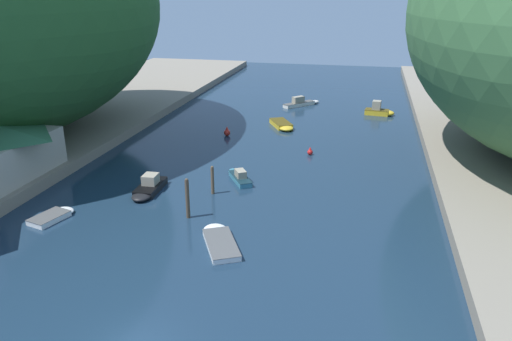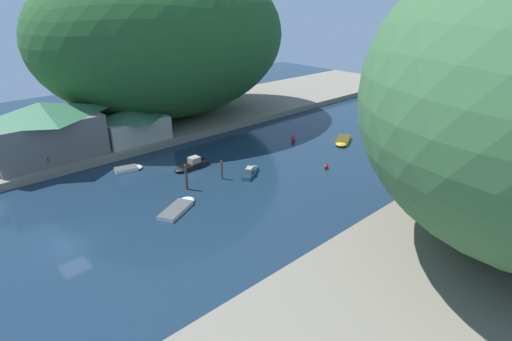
{
  "view_description": "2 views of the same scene",
  "coord_description": "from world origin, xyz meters",
  "px_view_note": "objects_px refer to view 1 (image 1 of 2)",
  "views": [
    {
      "loc": [
        10.17,
        -18.07,
        16.64
      ],
      "look_at": [
        1.16,
        21.65,
        1.49
      ],
      "focal_mm": 35.0,
      "sensor_mm": 36.0,
      "label": 1
    },
    {
      "loc": [
        34.27,
        -8.18,
        20.92
      ],
      "look_at": [
        2.09,
        21.22,
        1.88
      ],
      "focal_mm": 28.0,
      "sensor_mm": 36.0,
      "label": 2
    }
  ],
  "objects_px": {
    "boat_far_right_bank": "(302,103)",
    "boat_cabin_cruiser": "(283,125)",
    "boat_mid_channel": "(148,188)",
    "boat_red_skiff": "(380,111)",
    "channel_buoy_near": "(227,132)",
    "channel_buoy_far": "(310,152)",
    "boat_white_cruiser": "(239,176)",
    "boat_near_quay": "(219,240)",
    "boat_moored_right": "(54,216)"
  },
  "relations": [
    {
      "from": "boat_mid_channel",
      "to": "channel_buoy_near",
      "type": "bearing_deg",
      "value": -98.39
    },
    {
      "from": "boat_far_right_bank",
      "to": "channel_buoy_far",
      "type": "xyz_separation_m",
      "value": [
        3.93,
        -22.46,
        -0.09
      ]
    },
    {
      "from": "boat_moored_right",
      "to": "channel_buoy_near",
      "type": "distance_m",
      "value": 25.23
    },
    {
      "from": "boat_mid_channel",
      "to": "boat_cabin_cruiser",
      "type": "bearing_deg",
      "value": -110.81
    },
    {
      "from": "boat_mid_channel",
      "to": "boat_red_skiff",
      "type": "xyz_separation_m",
      "value": [
        19.41,
        32.35,
        0.14
      ]
    },
    {
      "from": "boat_white_cruiser",
      "to": "channel_buoy_near",
      "type": "distance_m",
      "value": 14.29
    },
    {
      "from": "boat_cabin_cruiser",
      "to": "channel_buoy_far",
      "type": "relative_size",
      "value": 6.12
    },
    {
      "from": "boat_far_right_bank",
      "to": "boat_near_quay",
      "type": "xyz_separation_m",
      "value": [
        0.17,
        -42.79,
        -0.23
      ]
    },
    {
      "from": "boat_cabin_cruiser",
      "to": "boat_mid_channel",
      "type": "relative_size",
      "value": 1.06
    },
    {
      "from": "boat_moored_right",
      "to": "boat_near_quay",
      "type": "xyz_separation_m",
      "value": [
        13.41,
        -0.93,
        -0.01
      ]
    },
    {
      "from": "boat_red_skiff",
      "to": "channel_buoy_near",
      "type": "xyz_separation_m",
      "value": [
        -17.57,
        -14.35,
        -0.13
      ]
    },
    {
      "from": "channel_buoy_near",
      "to": "channel_buoy_far",
      "type": "relative_size",
      "value": 1.3
    },
    {
      "from": "boat_far_right_bank",
      "to": "channel_buoy_far",
      "type": "relative_size",
      "value": 6.37
    },
    {
      "from": "boat_far_right_bank",
      "to": "boat_near_quay",
      "type": "bearing_deg",
      "value": -47.92
    },
    {
      "from": "channel_buoy_near",
      "to": "boat_red_skiff",
      "type": "bearing_deg",
      "value": 39.23
    },
    {
      "from": "boat_near_quay",
      "to": "channel_buoy_near",
      "type": "bearing_deg",
      "value": 77.55
    },
    {
      "from": "boat_white_cruiser",
      "to": "channel_buoy_near",
      "type": "height_order",
      "value": "channel_buoy_near"
    },
    {
      "from": "boat_moored_right",
      "to": "channel_buoy_near",
      "type": "height_order",
      "value": "channel_buoy_near"
    },
    {
      "from": "boat_moored_right",
      "to": "boat_red_skiff",
      "type": "distance_m",
      "value": 45.68
    },
    {
      "from": "boat_cabin_cruiser",
      "to": "boat_white_cruiser",
      "type": "relative_size",
      "value": 1.19
    },
    {
      "from": "boat_near_quay",
      "to": "boat_mid_channel",
      "type": "xyz_separation_m",
      "value": [
        -8.48,
        7.23,
        0.22
      ]
    },
    {
      "from": "boat_moored_right",
      "to": "boat_white_cruiser",
      "type": "height_order",
      "value": "boat_white_cruiser"
    },
    {
      "from": "boat_cabin_cruiser",
      "to": "channel_buoy_near",
      "type": "height_order",
      "value": "channel_buoy_near"
    },
    {
      "from": "channel_buoy_near",
      "to": "channel_buoy_far",
      "type": "height_order",
      "value": "channel_buoy_near"
    },
    {
      "from": "boat_red_skiff",
      "to": "boat_moored_right",
      "type": "bearing_deg",
      "value": -24.65
    },
    {
      "from": "boat_far_right_bank",
      "to": "boat_red_skiff",
      "type": "relative_size",
      "value": 1.36
    },
    {
      "from": "channel_buoy_near",
      "to": "channel_buoy_far",
      "type": "bearing_deg",
      "value": -25.2
    },
    {
      "from": "boat_white_cruiser",
      "to": "boat_red_skiff",
      "type": "xyz_separation_m",
      "value": [
        12.63,
        27.76,
        0.23
      ]
    },
    {
      "from": "boat_far_right_bank",
      "to": "boat_moored_right",
      "type": "height_order",
      "value": "boat_far_right_bank"
    },
    {
      "from": "boat_white_cruiser",
      "to": "boat_red_skiff",
      "type": "bearing_deg",
      "value": 33.96
    },
    {
      "from": "boat_cabin_cruiser",
      "to": "channel_buoy_near",
      "type": "bearing_deg",
      "value": 12.98
    },
    {
      "from": "boat_far_right_bank",
      "to": "boat_mid_channel",
      "type": "height_order",
      "value": "boat_far_right_bank"
    },
    {
      "from": "boat_far_right_bank",
      "to": "boat_white_cruiser",
      "type": "relative_size",
      "value": 1.24
    },
    {
      "from": "boat_far_right_bank",
      "to": "boat_mid_channel",
      "type": "bearing_deg",
      "value": -61.3
    },
    {
      "from": "boat_cabin_cruiser",
      "to": "boat_red_skiff",
      "type": "height_order",
      "value": "boat_red_skiff"
    },
    {
      "from": "boat_moored_right",
      "to": "channel_buoy_far",
      "type": "distance_m",
      "value": 25.92
    },
    {
      "from": "boat_far_right_bank",
      "to": "boat_white_cruiser",
      "type": "height_order",
      "value": "boat_far_right_bank"
    },
    {
      "from": "boat_near_quay",
      "to": "boat_red_skiff",
      "type": "relative_size",
      "value": 1.39
    },
    {
      "from": "boat_mid_channel",
      "to": "boat_red_skiff",
      "type": "distance_m",
      "value": 37.72
    },
    {
      "from": "boat_cabin_cruiser",
      "to": "boat_moored_right",
      "type": "bearing_deg",
      "value": 38.75
    },
    {
      "from": "boat_far_right_bank",
      "to": "boat_cabin_cruiser",
      "type": "bearing_deg",
      "value": -51.41
    },
    {
      "from": "boat_far_right_bank",
      "to": "boat_red_skiff",
      "type": "bearing_deg",
      "value": 25.71
    },
    {
      "from": "boat_mid_channel",
      "to": "boat_far_right_bank",
      "type": "bearing_deg",
      "value": -105.71
    },
    {
      "from": "boat_white_cruiser",
      "to": "boat_mid_channel",
      "type": "bearing_deg",
      "value": -177.47
    },
    {
      "from": "boat_cabin_cruiser",
      "to": "boat_red_skiff",
      "type": "xyz_separation_m",
      "value": [
        11.81,
        9.33,
        0.26
      ]
    },
    {
      "from": "boat_far_right_bank",
      "to": "boat_white_cruiser",
      "type": "xyz_separation_m",
      "value": [
        -1.53,
        -30.97,
        -0.09
      ]
    },
    {
      "from": "boat_far_right_bank",
      "to": "boat_mid_channel",
      "type": "relative_size",
      "value": 1.1
    },
    {
      "from": "boat_mid_channel",
      "to": "channel_buoy_far",
      "type": "bearing_deg",
      "value": -135.61
    },
    {
      "from": "channel_buoy_far",
      "to": "boat_far_right_bank",
      "type": "bearing_deg",
      "value": 99.93
    },
    {
      "from": "boat_white_cruiser",
      "to": "channel_buoy_far",
      "type": "bearing_deg",
      "value": 25.73
    }
  ]
}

